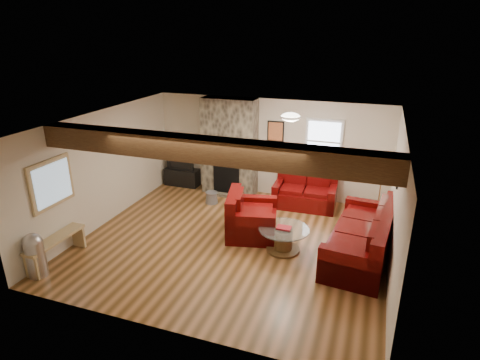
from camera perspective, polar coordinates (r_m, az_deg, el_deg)
The scene contains 18 objects.
room at distance 7.79m, azimuth -1.12°, elevation -0.69°, with size 8.00×8.00×8.00m.
oak_beam at distance 6.36m, azimuth -5.13°, elevation 4.35°, with size 6.00×0.36×0.38m, color #321B0F.
chimney_breast at distance 10.35m, azimuth -1.50°, elevation 4.57°, with size 1.40×0.67×2.50m.
back_window at distance 9.91m, azimuth 11.81°, elevation 5.39°, with size 0.90×0.08×1.10m, color silver, non-canonical shape.
hatch_window at distance 8.08m, azimuth -25.21°, elevation -0.43°, with size 0.08×1.00×0.90m, color tan, non-canonical shape.
ceiling_dome at distance 8.04m, azimuth 7.19°, elevation 8.68°, with size 0.40×0.40×0.18m, color silver, non-canonical shape.
artwork_back at distance 10.09m, azimuth 5.08°, elevation 6.89°, with size 0.42×0.06×0.52m, color black, non-canonical shape.
artwork_right at distance 7.48m, azimuth 21.48°, elevation 0.98°, with size 0.06×0.55×0.42m, color black, non-canonical shape.
sofa_three at distance 7.96m, azimuth 16.83°, elevation -7.29°, with size 2.46×1.03×0.95m, color #430704, non-canonical shape.
loveseat at distance 9.87m, azimuth 9.22°, elevation -1.60°, with size 1.49×0.85×0.79m, color #430704, non-canonical shape.
armchair_red at distance 8.41m, azimuth 1.75°, elevation -4.89°, with size 1.14×1.00×0.93m, color #430704, non-canonical shape.
coffee_table at distance 7.95m, azimuth 6.19°, elevation -8.42°, with size 0.99×0.99×0.51m.
tv_cabinet at distance 11.25m, azimuth -8.23°, elevation 0.43°, with size 0.95×0.38×0.48m, color black.
television at distance 11.10m, azimuth -8.35°, elevation 2.69°, with size 0.80×0.10×0.46m, color black.
floor_lamp at distance 9.06m, azimuth 19.63°, elevation 1.29°, with size 0.38×0.38×1.48m.
pine_bench at distance 8.30m, azimuth -24.62°, elevation -9.02°, with size 0.30×1.29×0.48m, color tan, non-canonical shape.
pedal_bin at distance 7.93m, azimuth -27.10°, elevation -9.46°, with size 0.33×0.33×0.82m, color #AEAEB4, non-canonical shape.
coal_bucket at distance 10.05m, azimuth -4.06°, elevation -2.47°, with size 0.32×0.32×0.30m, color gray, non-canonical shape.
Camera 1 is at (2.55, -6.80, 4.09)m, focal length 30.00 mm.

